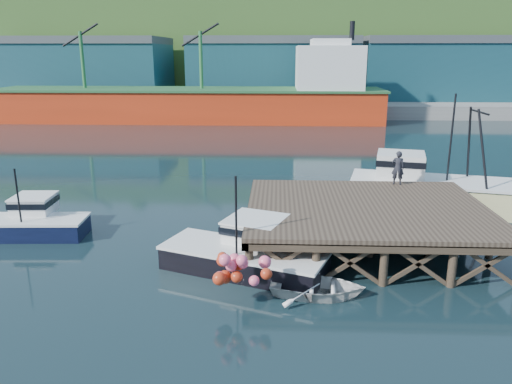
# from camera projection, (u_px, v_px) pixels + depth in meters

# --- Properties ---
(ground) EXTENTS (300.00, 300.00, 0.00)m
(ground) POSITION_uv_depth(u_px,v_px,m) (258.00, 243.00, 26.03)
(ground) COLOR black
(ground) RESTS_ON ground
(wharf) EXTENTS (12.00, 10.00, 2.62)m
(wharf) POSITION_uv_depth(u_px,v_px,m) (367.00, 210.00, 25.09)
(wharf) COLOR brown
(wharf) RESTS_ON ground
(far_quay) EXTENTS (160.00, 40.00, 2.00)m
(far_quay) POSITION_uv_depth(u_px,v_px,m) (273.00, 100.00, 93.11)
(far_quay) COLOR gray
(far_quay) RESTS_ON ground
(warehouse_left) EXTENTS (32.00, 16.00, 9.00)m
(warehouse_left) POSITION_uv_depth(u_px,v_px,m) (76.00, 71.00, 88.29)
(warehouse_left) COLOR #1A4958
(warehouse_left) RESTS_ON far_quay
(warehouse_mid) EXTENTS (28.00, 16.00, 9.00)m
(warehouse_mid) POSITION_uv_depth(u_px,v_px,m) (273.00, 71.00, 86.82)
(warehouse_mid) COLOR #1A4958
(warehouse_mid) RESTS_ON far_quay
(warehouse_right) EXTENTS (30.00, 16.00, 9.00)m
(warehouse_right) POSITION_uv_depth(u_px,v_px,m) (448.00, 71.00, 85.55)
(warehouse_right) COLOR #1A4958
(warehouse_right) RESTS_ON far_quay
(cargo_ship) EXTENTS (55.50, 10.00, 13.75)m
(cargo_ship) POSITION_uv_depth(u_px,v_px,m) (213.00, 98.00, 71.67)
(cargo_ship) COLOR red
(cargo_ship) RESTS_ON ground
(hillside) EXTENTS (220.00, 50.00, 22.00)m
(hillside) POSITION_uv_depth(u_px,v_px,m) (275.00, 47.00, 119.28)
(hillside) COLOR #2D511E
(hillside) RESTS_ON ground
(boat_navy) EXTENTS (6.34, 3.49, 3.90)m
(boat_navy) POSITION_uv_depth(u_px,v_px,m) (29.00, 221.00, 26.98)
(boat_navy) COLOR black
(boat_navy) RESTS_ON ground
(boat_black) EXTENTS (7.97, 6.62, 4.62)m
(boat_black) POSITION_uv_depth(u_px,v_px,m) (247.00, 251.00, 22.69)
(boat_black) COLOR black
(boat_black) RESTS_ON ground
(trawler) EXTENTS (11.36, 6.17, 7.21)m
(trawler) POSITION_uv_depth(u_px,v_px,m) (435.00, 186.00, 31.42)
(trawler) COLOR #EBE498
(trawler) RESTS_ON ground
(dinghy) EXTENTS (4.07, 3.07, 0.80)m
(dinghy) POSITION_uv_depth(u_px,v_px,m) (318.00, 287.00, 20.23)
(dinghy) COLOR white
(dinghy) RESTS_ON ground
(dockworker) EXTENTS (0.82, 0.65, 1.99)m
(dockworker) POSITION_uv_depth(u_px,v_px,m) (398.00, 168.00, 28.95)
(dockworker) COLOR black
(dockworker) RESTS_ON wharf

